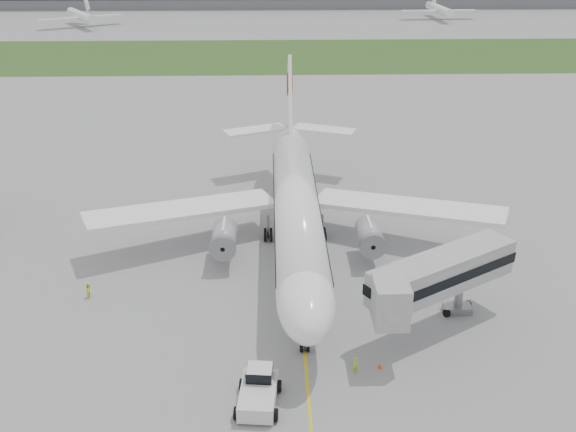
{
  "coord_description": "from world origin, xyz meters",
  "views": [
    {
      "loc": [
        -2.8,
        -61.28,
        34.72
      ],
      "look_at": [
        -0.98,
        2.0,
        5.29
      ],
      "focal_mm": 40.0,
      "sensor_mm": 36.0,
      "label": 1
    }
  ],
  "objects_px": {
    "pushback_tug": "(259,389)",
    "jet_bridge": "(435,277)",
    "airliner": "(296,202)",
    "ground_crew_near": "(355,365)"
  },
  "relations": [
    {
      "from": "pushback_tug",
      "to": "jet_bridge",
      "type": "distance_m",
      "value": 18.84
    },
    {
      "from": "airliner",
      "to": "jet_bridge",
      "type": "bearing_deg",
      "value": -55.18
    },
    {
      "from": "jet_bridge",
      "to": "ground_crew_near",
      "type": "bearing_deg",
      "value": -174.05
    },
    {
      "from": "airliner",
      "to": "jet_bridge",
      "type": "height_order",
      "value": "airliner"
    },
    {
      "from": "pushback_tug",
      "to": "jet_bridge",
      "type": "bearing_deg",
      "value": 35.82
    },
    {
      "from": "airliner",
      "to": "jet_bridge",
      "type": "distance_m",
      "value": 20.67
    },
    {
      "from": "jet_bridge",
      "to": "ground_crew_near",
      "type": "xyz_separation_m",
      "value": [
        -7.72,
        -5.92,
        -4.88
      ]
    },
    {
      "from": "airliner",
      "to": "pushback_tug",
      "type": "xyz_separation_m",
      "value": [
        -3.97,
        -26.25,
        -4.49
      ]
    },
    {
      "from": "airliner",
      "to": "jet_bridge",
      "type": "xyz_separation_m",
      "value": [
        11.8,
        -16.97,
        -0.01
      ]
    },
    {
      "from": "airliner",
      "to": "ground_crew_near",
      "type": "relative_size",
      "value": 35.14
    }
  ]
}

